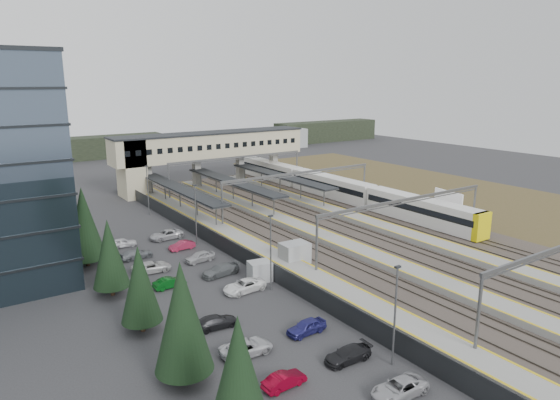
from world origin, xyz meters
TOP-DOWN VIEW (x-y plane):
  - ground at (0.00, 0.00)m, footprint 220.00×220.00m
  - conifer_row at (-22.00, -3.86)m, footprint 4.42×49.82m
  - car_park at (-13.25, -6.13)m, footprint 10.63×44.54m
  - lampposts at (-8.00, 1.25)m, footprint 0.50×53.25m
  - fence at (-6.50, 5.00)m, footprint 0.08×90.00m
  - relay_cabin_near at (-1.70, -3.49)m, footprint 3.32×2.49m
  - relay_cabin_far at (-7.60, -5.20)m, footprint 2.66×2.34m
  - rail_corridor at (9.34, 5.00)m, footprint 34.00×90.00m
  - canopies at (7.00, 27.00)m, footprint 23.10×30.00m
  - footbridge at (7.70, 42.00)m, footprint 40.40×6.40m
  - gantries at (12.00, 3.00)m, footprint 28.40×62.28m
  - train at (24.00, 20.04)m, footprint 3.00×62.75m
  - billboard at (28.57, -1.73)m, footprint 1.00×5.74m
  - scrub_east at (45.00, 5.00)m, footprint 34.00×120.00m
  - treeline_far at (23.81, 92.28)m, footprint 170.00×19.00m

SIDE VIEW (x-z plane):
  - ground at x=0.00m, z-range 0.00..0.00m
  - scrub_east at x=45.00m, z-range 0.00..0.06m
  - rail_corridor at x=9.34m, z-range -0.17..0.75m
  - car_park at x=-13.25m, z-range -0.03..1.25m
  - fence at x=-6.50m, z-range 0.00..2.00m
  - relay_cabin_far at x=-7.60m, z-range 0.00..2.16m
  - relay_cabin_near at x=-1.70m, z-range 0.00..2.70m
  - train at x=24.00m, z-range 0.26..4.04m
  - treeline_far at x=23.81m, z-range -0.55..6.45m
  - billboard at x=28.57m, z-range 0.82..5.69m
  - canopies at x=7.00m, z-range 2.28..5.56m
  - lampposts at x=-8.00m, z-range 0.30..8.37m
  - conifer_row at x=-22.00m, z-range 0.09..9.59m
  - gantries at x=12.00m, z-range 2.41..9.58m
  - footbridge at x=7.70m, z-range 2.33..13.53m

